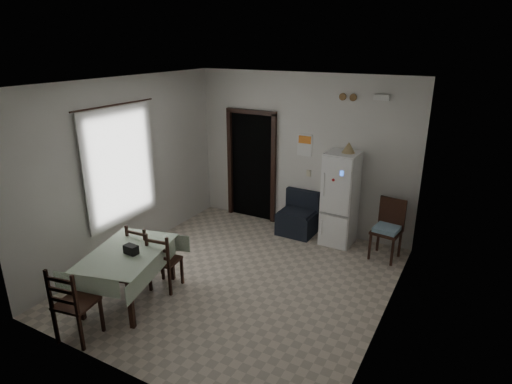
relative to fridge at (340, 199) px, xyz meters
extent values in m
plane|color=#BCAC99|center=(-0.87, -1.93, -0.83)|extent=(4.50, 4.50, 0.00)
cube|color=black|center=(-1.92, 0.53, 0.22)|extent=(0.90, 0.45, 2.10)
cube|color=black|center=(-2.41, 0.29, 0.22)|extent=(0.08, 0.10, 2.18)
cube|color=black|center=(-1.43, 0.29, 0.22)|extent=(0.08, 0.10, 2.18)
cube|color=black|center=(-1.92, 0.29, 1.31)|extent=(1.06, 0.10, 0.08)
cube|color=silver|center=(-3.02, -2.13, 0.72)|extent=(0.10, 1.20, 1.60)
cube|color=silver|center=(-2.91, -2.13, 0.72)|extent=(0.02, 1.45, 1.85)
cylinder|color=black|center=(-2.90, -2.13, 1.67)|extent=(0.02, 1.60, 0.02)
cube|color=white|center=(-0.82, 0.31, 0.79)|extent=(0.28, 0.02, 0.40)
cube|color=orange|center=(-0.82, 0.30, 0.89)|extent=(0.24, 0.01, 0.14)
cube|color=beige|center=(-0.72, 0.31, 0.27)|extent=(0.08, 0.02, 0.12)
cylinder|color=brown|center=(-0.17, 0.30, 1.69)|extent=(0.12, 0.03, 0.12)
cylinder|color=brown|center=(0.01, 0.30, 1.69)|extent=(0.12, 0.03, 0.12)
cube|color=white|center=(0.48, 0.28, 1.72)|extent=(0.25, 0.07, 0.09)
cone|color=tan|center=(0.08, 0.03, 0.92)|extent=(0.23, 0.23, 0.18)
cube|color=black|center=(-1.86, -3.08, -0.05)|extent=(0.20, 0.12, 0.12)
camera|label=1|loc=(2.06, -6.75, 2.59)|focal=30.00mm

